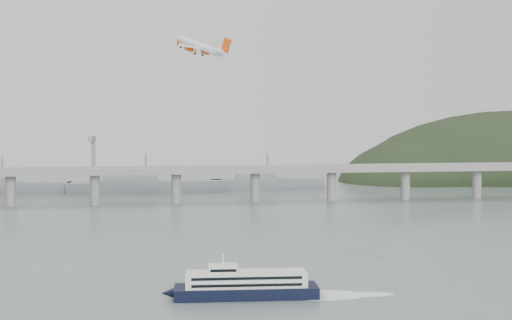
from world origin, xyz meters
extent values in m
plane|color=slate|center=(0.00, 0.00, 0.00)|extent=(900.00, 900.00, 0.00)
cube|color=gray|center=(0.00, 200.00, 20.00)|extent=(800.00, 22.00, 2.20)
cube|color=gray|center=(0.00, 189.50, 22.00)|extent=(800.00, 0.60, 1.80)
cube|color=gray|center=(0.00, 210.50, 22.00)|extent=(800.00, 0.60, 1.80)
cylinder|color=gray|center=(-130.00, 200.00, 9.50)|extent=(6.00, 6.00, 21.00)
cylinder|color=gray|center=(-80.00, 200.00, 9.50)|extent=(6.00, 6.00, 21.00)
cylinder|color=gray|center=(-30.00, 200.00, 9.50)|extent=(6.00, 6.00, 21.00)
cylinder|color=gray|center=(20.00, 200.00, 9.50)|extent=(6.00, 6.00, 21.00)
cylinder|color=gray|center=(70.00, 200.00, 9.50)|extent=(6.00, 6.00, 21.00)
cylinder|color=gray|center=(120.00, 200.00, 9.50)|extent=(6.00, 6.00, 21.00)
cylinder|color=gray|center=(170.00, 200.00, 9.50)|extent=(6.00, 6.00, 21.00)
ellipsoid|color=black|center=(175.00, 320.00, -12.00)|extent=(140.00, 110.00, 96.00)
cube|color=gray|center=(-150.00, 270.00, 4.00)|extent=(95.67, 20.15, 8.00)
cylinder|color=gray|center=(-150.00, 270.00, 20.00)|extent=(1.60, 1.60, 14.00)
cube|color=gray|center=(-50.00, 265.00, 4.00)|extent=(110.55, 21.43, 8.00)
cube|color=gray|center=(-61.00, 265.00, 12.00)|extent=(39.01, 16.73, 8.00)
cylinder|color=gray|center=(-50.00, 265.00, 20.00)|extent=(1.60, 1.60, 14.00)
cube|color=gray|center=(40.00, 275.00, 4.00)|extent=(85.00, 13.60, 8.00)
cube|color=gray|center=(31.50, 275.00, 12.00)|extent=(29.75, 11.90, 8.00)
cylinder|color=gray|center=(40.00, 275.00, 20.00)|extent=(1.60, 1.60, 14.00)
cube|color=gray|center=(-90.00, 300.00, 20.00)|extent=(3.00, 3.00, 40.00)
cube|color=gray|center=(-90.00, 290.00, 38.00)|extent=(3.00, 28.00, 3.00)
cube|color=black|center=(-14.94, -29.02, 1.72)|extent=(43.65, 12.94, 3.45)
cone|color=black|center=(-38.18, -27.61, 1.72)|extent=(4.51, 3.70, 3.45)
cube|color=white|center=(-14.94, -29.02, 5.60)|extent=(36.66, 10.80, 4.31)
cube|color=black|center=(-15.21, -33.36, 6.72)|extent=(32.71, 2.12, 0.86)
cube|color=black|center=(-15.21, -33.36, 4.66)|extent=(32.71, 2.12, 0.86)
cube|color=black|center=(-14.68, -24.67, 6.72)|extent=(32.71, 2.12, 0.86)
cube|color=black|center=(-14.68, -24.67, 4.66)|extent=(32.71, 2.12, 0.86)
cube|color=white|center=(-21.83, -28.60, 8.88)|extent=(8.97, 6.55, 2.24)
cube|color=black|center=(-22.01, -31.66, 8.88)|extent=(7.75, 0.57, 0.86)
cylinder|color=white|center=(-21.83, -28.60, 11.64)|extent=(0.46, 0.46, 3.45)
ellipsoid|color=white|center=(9.15, -30.48, 0.04)|extent=(25.53, 13.90, 0.17)
ellipsoid|color=white|center=(21.20, -31.21, 0.04)|extent=(18.96, 7.32, 0.17)
cylinder|color=white|center=(-22.93, 66.57, 84.70)|extent=(18.14, 21.42, 11.09)
cone|color=white|center=(-32.04, 76.72, 89.26)|extent=(5.33, 5.46, 4.26)
cone|color=white|center=(-13.43, 56.01, 80.43)|extent=(6.00, 6.05, 4.54)
cube|color=white|center=(-22.59, 66.11, 83.56)|extent=(25.30, 23.99, 3.24)
cube|color=white|center=(-13.84, 56.52, 81.31)|extent=(9.77, 9.40, 1.66)
cube|color=#E7460F|center=(-12.53, 55.29, 83.83)|extent=(4.25, 4.24, 6.83)
cylinder|color=#E7460F|center=(-20.14, 70.68, 82.55)|extent=(4.28, 4.58, 3.19)
cylinder|color=black|center=(-21.33, 72.01, 83.15)|extent=(2.18, 1.96, 2.07)
cube|color=white|center=(-19.91, 70.50, 83.41)|extent=(1.86, 1.95, 1.74)
cylinder|color=#E7460F|center=(-27.38, 63.96, 83.04)|extent=(4.28, 4.58, 3.19)
cylinder|color=black|center=(-28.57, 65.29, 83.64)|extent=(2.18, 1.96, 2.07)
cube|color=white|center=(-27.15, 63.78, 83.90)|extent=(1.86, 1.95, 1.74)
cylinder|color=black|center=(-21.28, 68.03, 81.92)|extent=(0.98, 0.88, 2.16)
cylinder|color=black|center=(-21.53, 68.22, 80.98)|extent=(1.14, 1.14, 1.27)
cylinder|color=black|center=(-24.70, 64.85, 82.15)|extent=(0.98, 0.88, 2.16)
cylinder|color=black|center=(-24.95, 65.05, 81.21)|extent=(1.14, 1.14, 1.27)
cylinder|color=black|center=(-30.39, 74.69, 85.73)|extent=(0.98, 0.88, 2.16)
cylinder|color=black|center=(-30.64, 74.88, 84.80)|extent=(1.14, 1.14, 1.27)
cube|color=#E7460F|center=(-9.99, 75.01, 83.26)|extent=(1.58, 1.57, 2.51)
cube|color=#E7460F|center=(-32.36, 54.25, 84.77)|extent=(1.58, 1.57, 2.51)
camera|label=1|loc=(-40.51, -230.06, 54.21)|focal=48.00mm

